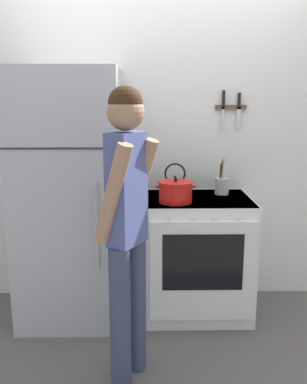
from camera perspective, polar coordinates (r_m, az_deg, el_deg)
name	(u,v)px	position (r m, az deg, el deg)	size (l,w,h in m)	color
ground_plane	(156,292)	(3.71, 0.35, -13.18)	(14.00, 14.00, 0.00)	#5B5654
wall_back	(156,141)	(3.39, 0.36, 6.87)	(10.00, 0.06, 2.55)	silver
refrigerator	(71,198)	(3.13, -10.99, -0.78)	(0.73, 0.72, 1.80)	#B7BABF
stove_range	(197,255)	(3.24, 5.85, -8.42)	(0.78, 0.66, 0.89)	white
dutch_oven_pot	(175,192)	(2.99, 2.95, 0.04)	(0.29, 0.24, 0.18)	red
tea_kettle	(175,186)	(3.23, 2.90, 0.85)	(0.26, 0.21, 0.24)	black
utensil_jar	(222,185)	(3.28, 9.09, 0.91)	(0.11, 0.11, 0.28)	#B7BABF
person	(127,220)	(2.34, -3.55, -3.77)	(0.38, 0.41, 1.67)	#38425B
wall_knife_strip	(231,106)	(3.39, 10.29, 11.23)	(0.24, 0.03, 0.31)	brown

